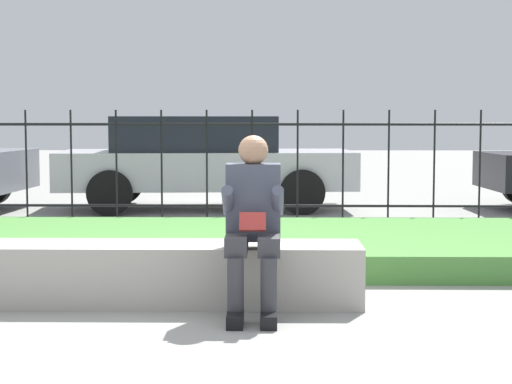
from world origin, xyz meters
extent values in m
plane|color=gray|center=(0.00, 0.00, 0.00)|extent=(60.00, 60.00, 0.00)
cube|color=#ADA89E|center=(-0.34, 0.00, 0.22)|extent=(3.02, 0.57, 0.44)
cube|color=gray|center=(-0.34, 0.00, 0.04)|extent=(2.90, 0.52, 0.08)
cube|color=black|center=(0.27, -0.68, 0.04)|extent=(0.11, 0.26, 0.09)
cylinder|color=#38383D|center=(0.27, -0.62, 0.27)|extent=(0.11, 0.11, 0.35)
cube|color=#38383D|center=(0.27, -0.41, 0.50)|extent=(0.15, 0.42, 0.13)
cube|color=black|center=(0.49, -0.68, 0.04)|extent=(0.11, 0.26, 0.09)
cylinder|color=#38383D|center=(0.49, -0.62, 0.27)|extent=(0.11, 0.11, 0.35)
cube|color=#38383D|center=(0.49, -0.41, 0.50)|extent=(0.15, 0.42, 0.13)
cube|color=#424756|center=(0.38, -0.20, 0.77)|extent=(0.38, 0.24, 0.54)
sphere|color=tan|center=(0.38, -0.22, 1.14)|extent=(0.21, 0.21, 0.21)
cylinder|color=#424756|center=(0.21, -0.36, 0.79)|extent=(0.08, 0.29, 0.24)
cylinder|color=#424756|center=(0.55, -0.36, 0.79)|extent=(0.08, 0.29, 0.24)
cube|color=#B2332D|center=(0.38, -0.46, 0.66)|extent=(0.18, 0.09, 0.13)
cube|color=#4C893D|center=(0.00, 2.08, 0.12)|extent=(9.75, 2.76, 0.24)
cylinder|color=black|center=(0.00, 4.21, 0.29)|extent=(7.75, 0.03, 0.03)
cylinder|color=black|center=(0.00, 4.21, 1.29)|extent=(7.75, 0.03, 0.03)
cylinder|color=black|center=(-2.49, 4.21, 0.73)|extent=(0.02, 0.02, 1.46)
cylinder|color=black|center=(-1.94, 4.21, 0.73)|extent=(0.02, 0.02, 1.46)
cylinder|color=black|center=(-1.38, 4.21, 0.73)|extent=(0.02, 0.02, 1.46)
cylinder|color=black|center=(-0.83, 4.21, 0.73)|extent=(0.02, 0.02, 1.46)
cylinder|color=black|center=(-0.28, 4.21, 0.73)|extent=(0.02, 0.02, 1.46)
cylinder|color=black|center=(0.28, 4.21, 0.73)|extent=(0.02, 0.02, 1.46)
cylinder|color=black|center=(0.83, 4.21, 0.73)|extent=(0.02, 0.02, 1.46)
cylinder|color=black|center=(1.38, 4.21, 0.73)|extent=(0.02, 0.02, 1.46)
cylinder|color=black|center=(1.94, 4.21, 0.73)|extent=(0.02, 0.02, 1.46)
cylinder|color=black|center=(2.49, 4.21, 0.73)|extent=(0.02, 0.02, 1.46)
cylinder|color=black|center=(3.04, 4.21, 0.73)|extent=(0.02, 0.02, 1.46)
cube|color=#B7B7BC|center=(-0.46, 6.63, 0.60)|extent=(4.46, 2.07, 0.55)
cube|color=black|center=(-0.63, 6.62, 1.13)|extent=(2.50, 1.72, 0.52)
cylinder|color=black|center=(0.95, 5.85, 0.32)|extent=(0.65, 0.24, 0.64)
cylinder|color=black|center=(0.83, 7.59, 0.32)|extent=(0.65, 0.24, 0.64)
cylinder|color=black|center=(-1.74, 5.67, 0.32)|extent=(0.65, 0.24, 0.64)
cylinder|color=black|center=(-1.86, 7.41, 0.32)|extent=(0.65, 0.24, 0.64)
camera|label=1|loc=(0.50, -6.19, 1.36)|focal=60.00mm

